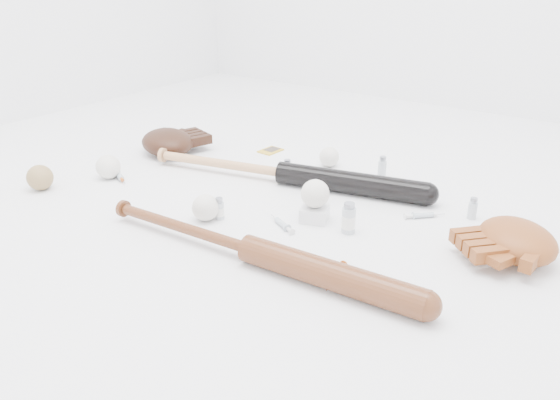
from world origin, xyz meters
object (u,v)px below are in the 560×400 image
Objects in this scene: glove_dark at (167,142)px; pedestal at (315,213)px; bat_dark at (282,173)px; bat_wood at (249,249)px.

pedestal is (0.75, -0.16, -0.03)m from glove_dark.
glove_dark reaches higher than bat_dark.
glove_dark reaches higher than pedestal.
pedestal is at bearing 6.11° from glove_dark.
glove_dark is at bearing 167.68° from pedestal.
glove_dark is 3.54× the size of pedestal.
bat_dark is 0.51m from bat_wood.
bat_wood is 3.53× the size of glove_dark.
bat_wood is 0.86m from glove_dark.
pedestal is at bearing -49.81° from bat_dark.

